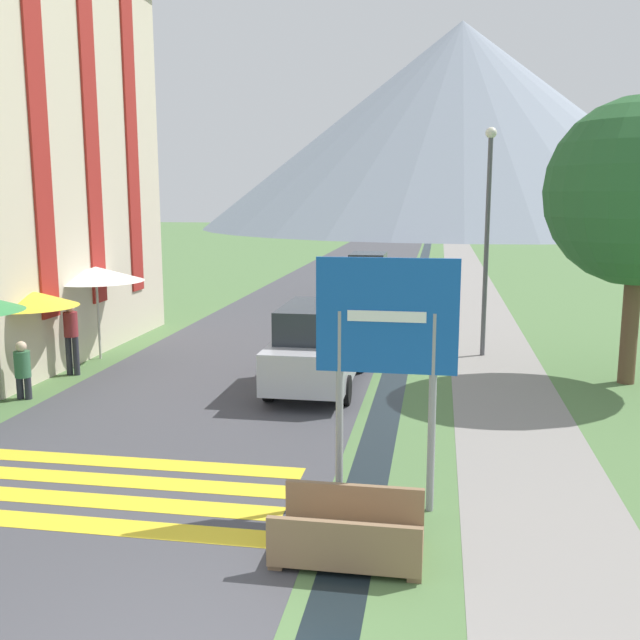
{
  "coord_description": "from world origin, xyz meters",
  "views": [
    {
      "loc": [
        2.13,
        -5.15,
        4.12
      ],
      "look_at": [
        -0.39,
        10.0,
        1.42
      ],
      "focal_mm": 40.0,
      "sensor_mm": 36.0,
      "label": 1
    }
  ],
  "objects_px": {
    "cafe_chair_far_left": "(49,351)",
    "person_standing_terrace": "(71,333)",
    "cafe_umbrella_middle_yellow": "(28,298)",
    "cafe_umbrella_rear_white": "(96,274)",
    "cafe_chair_far_right": "(45,352)",
    "tree_by_path": "(640,192)",
    "road_sign": "(386,343)",
    "person_seated_far": "(23,367)",
    "streetlamp": "(487,225)",
    "parked_car_near": "(318,345)",
    "parked_car_far": "(368,275)",
    "footbridge": "(349,537)"
  },
  "relations": [
    {
      "from": "cafe_chair_far_left",
      "to": "person_standing_terrace",
      "type": "relative_size",
      "value": 0.5
    },
    {
      "from": "cafe_umbrella_middle_yellow",
      "to": "cafe_umbrella_rear_white",
      "type": "distance_m",
      "value": 2.49
    },
    {
      "from": "cafe_chair_far_right",
      "to": "tree_by_path",
      "type": "bearing_deg",
      "value": 22.06
    },
    {
      "from": "cafe_umbrella_middle_yellow",
      "to": "cafe_umbrella_rear_white",
      "type": "bearing_deg",
      "value": 81.51
    },
    {
      "from": "cafe_umbrella_rear_white",
      "to": "tree_by_path",
      "type": "distance_m",
      "value": 12.8
    },
    {
      "from": "cafe_chair_far_left",
      "to": "road_sign",
      "type": "bearing_deg",
      "value": -39.63
    },
    {
      "from": "road_sign",
      "to": "person_seated_far",
      "type": "xyz_separation_m",
      "value": [
        -7.67,
        3.94,
        -1.58
      ]
    },
    {
      "from": "cafe_umbrella_rear_white",
      "to": "streetlamp",
      "type": "bearing_deg",
      "value": 11.76
    },
    {
      "from": "person_seated_far",
      "to": "person_standing_terrace",
      "type": "height_order",
      "value": "person_standing_terrace"
    },
    {
      "from": "parked_car_near",
      "to": "person_standing_terrace",
      "type": "xyz_separation_m",
      "value": [
        -5.77,
        0.04,
        0.07
      ]
    },
    {
      "from": "parked_car_near",
      "to": "streetlamp",
      "type": "xyz_separation_m",
      "value": [
        3.73,
        3.7,
        2.47
      ]
    },
    {
      "from": "cafe_chair_far_left",
      "to": "person_standing_terrace",
      "type": "bearing_deg",
      "value": -15.44
    },
    {
      "from": "parked_car_far",
      "to": "streetlamp",
      "type": "xyz_separation_m",
      "value": [
        3.99,
        -10.18,
        2.48
      ]
    },
    {
      "from": "cafe_chair_far_right",
      "to": "tree_by_path",
      "type": "distance_m",
      "value": 13.76
    },
    {
      "from": "cafe_chair_far_right",
      "to": "cafe_umbrella_middle_yellow",
      "type": "distance_m",
      "value": 1.64
    },
    {
      "from": "parked_car_far",
      "to": "person_seated_far",
      "type": "xyz_separation_m",
      "value": [
        -5.5,
        -15.85,
        -0.24
      ]
    },
    {
      "from": "road_sign",
      "to": "streetlamp",
      "type": "distance_m",
      "value": 9.86
    },
    {
      "from": "parked_car_near",
      "to": "parked_car_far",
      "type": "relative_size",
      "value": 1.15
    },
    {
      "from": "person_seated_far",
      "to": "footbridge",
      "type": "bearing_deg",
      "value": -35.7
    },
    {
      "from": "person_standing_terrace",
      "to": "tree_by_path",
      "type": "distance_m",
      "value": 12.96
    },
    {
      "from": "parked_car_near",
      "to": "tree_by_path",
      "type": "height_order",
      "value": "tree_by_path"
    },
    {
      "from": "cafe_umbrella_middle_yellow",
      "to": "person_standing_terrace",
      "type": "bearing_deg",
      "value": 56.9
    },
    {
      "from": "cafe_chair_far_left",
      "to": "tree_by_path",
      "type": "relative_size",
      "value": 0.14
    },
    {
      "from": "cafe_umbrella_middle_yellow",
      "to": "cafe_umbrella_rear_white",
      "type": "height_order",
      "value": "cafe_umbrella_rear_white"
    },
    {
      "from": "cafe_umbrella_middle_yellow",
      "to": "cafe_chair_far_right",
      "type": "bearing_deg",
      "value": 102.84
    },
    {
      "from": "cafe_umbrella_middle_yellow",
      "to": "parked_car_far",
      "type": "bearing_deg",
      "value": 67.63
    },
    {
      "from": "person_standing_terrace",
      "to": "road_sign",
      "type": "bearing_deg",
      "value": -37.82
    },
    {
      "from": "cafe_umbrella_rear_white",
      "to": "person_seated_far",
      "type": "height_order",
      "value": "cafe_umbrella_rear_white"
    },
    {
      "from": "cafe_umbrella_rear_white",
      "to": "streetlamp",
      "type": "relative_size",
      "value": 0.41
    },
    {
      "from": "parked_car_far",
      "to": "person_standing_terrace",
      "type": "distance_m",
      "value": 14.9
    },
    {
      "from": "person_seated_far",
      "to": "cafe_chair_far_left",
      "type": "bearing_deg",
      "value": 107.56
    },
    {
      "from": "tree_by_path",
      "to": "person_standing_terrace",
      "type": "bearing_deg",
      "value": -173.83
    },
    {
      "from": "cafe_umbrella_middle_yellow",
      "to": "person_seated_far",
      "type": "bearing_deg",
      "value": -66.82
    },
    {
      "from": "streetlamp",
      "to": "cafe_umbrella_middle_yellow",
      "type": "bearing_deg",
      "value": -156.01
    },
    {
      "from": "cafe_umbrella_rear_white",
      "to": "cafe_umbrella_middle_yellow",
      "type": "bearing_deg",
      "value": -98.49
    },
    {
      "from": "road_sign",
      "to": "cafe_chair_far_right",
      "type": "bearing_deg",
      "value": 144.36
    },
    {
      "from": "footbridge",
      "to": "cafe_chair_far_right",
      "type": "relative_size",
      "value": 2.0
    },
    {
      "from": "streetlamp",
      "to": "tree_by_path",
      "type": "distance_m",
      "value": 3.86
    },
    {
      "from": "parked_car_far",
      "to": "cafe_umbrella_rear_white",
      "type": "height_order",
      "value": "cafe_umbrella_rear_white"
    },
    {
      "from": "parked_car_near",
      "to": "person_standing_terrace",
      "type": "bearing_deg",
      "value": 179.65
    },
    {
      "from": "cafe_umbrella_rear_white",
      "to": "person_standing_terrace",
      "type": "distance_m",
      "value": 2.04
    },
    {
      "from": "cafe_chair_far_left",
      "to": "person_standing_terrace",
      "type": "height_order",
      "value": "person_standing_terrace"
    },
    {
      "from": "cafe_chair_far_left",
      "to": "cafe_chair_far_right",
      "type": "xyz_separation_m",
      "value": [
        -0.03,
        -0.09,
        0.0
      ]
    },
    {
      "from": "cafe_umbrella_middle_yellow",
      "to": "streetlamp",
      "type": "bearing_deg",
      "value": 23.99
    },
    {
      "from": "parked_car_near",
      "to": "cafe_umbrella_middle_yellow",
      "type": "relative_size",
      "value": 2.04
    },
    {
      "from": "parked_car_far",
      "to": "cafe_umbrella_middle_yellow",
      "type": "xyz_separation_m",
      "value": [
        -6.02,
        -14.64,
        0.99
      ]
    },
    {
      "from": "cafe_chair_far_left",
      "to": "tree_by_path",
      "type": "xyz_separation_m",
      "value": [
        13.17,
        1.21,
        3.66
      ]
    },
    {
      "from": "cafe_umbrella_rear_white",
      "to": "person_standing_terrace",
      "type": "bearing_deg",
      "value": -84.75
    },
    {
      "from": "cafe_chair_far_right",
      "to": "cafe_umbrella_middle_yellow",
      "type": "xyz_separation_m",
      "value": [
        0.19,
        -0.85,
        1.38
      ]
    },
    {
      "from": "parked_car_near",
      "to": "person_standing_terrace",
      "type": "distance_m",
      "value": 5.77
    }
  ]
}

